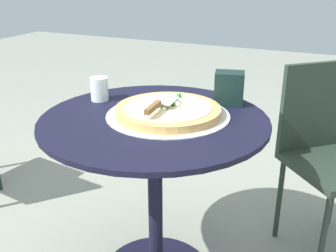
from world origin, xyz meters
TOP-DOWN VIEW (x-y plane):
  - patio_table at (0.00, 0.00)m, footprint 0.81×0.81m
  - pizza_on_tray at (0.04, -0.04)m, footprint 0.44×0.44m
  - pizza_server at (-0.01, -0.02)m, footprint 0.21×0.09m
  - drinking_cup at (0.09, 0.28)m, footprint 0.07×0.07m
  - napkin_dispenser at (0.25, -0.20)m, footprint 0.11×0.13m
  - patio_chair_far at (0.51, -0.57)m, footprint 0.52×0.52m

SIDE VIEW (x-z plane):
  - patio_chair_far at x=0.51m, z-range 0.07..0.90m
  - patio_table at x=0.00m, z-range 0.16..0.87m
  - pizza_on_tray at x=0.04m, z-range 0.69..0.74m
  - drinking_cup at x=0.09m, z-range 0.70..0.80m
  - pizza_server at x=-0.01m, z-range 0.75..0.77m
  - napkin_dispenser at x=0.25m, z-range 0.70..0.83m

